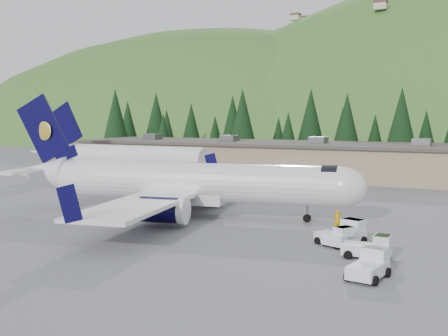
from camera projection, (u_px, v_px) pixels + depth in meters
ground at (195, 216)px, 51.87m from camera, size 600.00×600.00×0.00m
airliner at (185, 183)px, 51.86m from camera, size 34.36×32.43×11.44m
second_airliner at (121, 156)px, 82.25m from camera, size 27.50×11.00×10.05m
baggage_tug_a at (371, 248)px, 36.50m from camera, size 3.07×1.89×1.63m
baggage_tug_b at (337, 237)px, 40.04m from camera, size 3.15×2.67×1.50m
baggage_tug_c at (370, 265)px, 32.14m from camera, size 2.23×3.26×1.63m
terminal_building at (287, 158)px, 87.69m from camera, size 71.00×17.00×6.10m
baggage_tug_d at (347, 234)px, 40.42m from camera, size 2.84×3.69×1.78m
ramp_worker at (337, 221)px, 44.86m from camera, size 0.79×0.74×1.81m
tree_line at (336, 124)px, 106.97m from camera, size 113.35×17.81×14.23m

